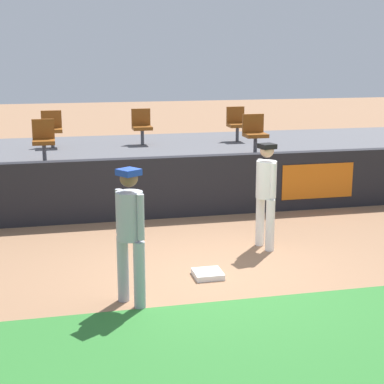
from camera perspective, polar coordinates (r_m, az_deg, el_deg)
ground_plane at (r=8.64m, az=2.23°, el=-7.89°), size 60.00×60.00×0.00m
grass_foreground_strip at (r=6.66m, az=7.54°, el=-14.71°), size 18.00×2.80×0.01m
first_base at (r=8.58m, az=1.51°, el=-7.75°), size 0.40×0.40×0.08m
player_fielder_home at (r=9.63m, az=6.99°, el=0.33°), size 0.38×0.55×1.70m
player_runner_visitor at (r=7.43m, az=-5.87°, el=-3.34°), size 0.46×0.46×1.73m
field_wall at (r=11.48m, az=-1.85°, el=0.48°), size 18.00×0.26×1.16m
bleacher_platform at (r=13.98m, az=-3.94°, el=2.25°), size 18.00×4.80×0.92m
seat_back_right at (r=15.00m, az=4.23°, el=6.60°), size 0.45×0.44×0.84m
seat_back_center at (r=14.48m, az=-4.77°, el=6.35°), size 0.45×0.44×0.84m
seat_front_right at (r=13.25m, az=5.92°, el=5.70°), size 0.48×0.44×0.84m
seat_front_left at (r=12.55m, az=-13.82°, el=4.97°), size 0.44×0.44×0.84m
seat_back_left at (r=14.34m, az=-13.09°, el=5.99°), size 0.46×0.44×0.84m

